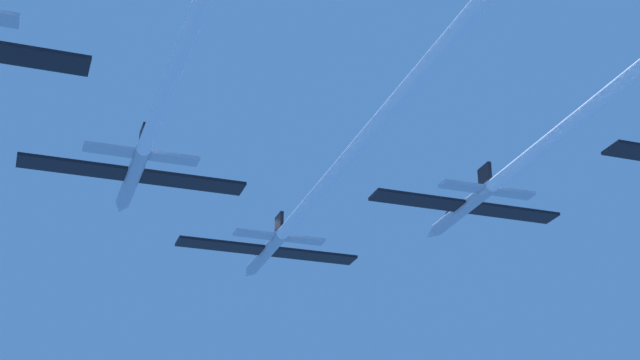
{
  "coord_description": "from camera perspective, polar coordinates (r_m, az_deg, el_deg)",
  "views": [
    {
      "loc": [
        -22.12,
        -83.53,
        -30.87
      ],
      "look_at": [
        0.34,
        -16.98,
        0.02
      ],
      "focal_mm": 54.16,
      "sensor_mm": 36.0,
      "label": 1
    }
  ],
  "objects": [
    {
      "name": "jet_lead",
      "position": [
        75.4,
        0.6,
        0.12
      ],
      "size": [
        17.26,
        61.13,
        2.86
      ],
      "color": "#B2BAC6"
    },
    {
      "name": "jet_left_wing",
      "position": [
        58.92,
        -8.27,
        7.25
      ],
      "size": [
        17.26,
        62.19,
        2.86
      ],
      "color": "#B2BAC6"
    },
    {
      "name": "jet_right_wing",
      "position": [
        69.04,
        16.04,
        4.41
      ],
      "size": [
        17.26,
        65.59,
        2.86
      ],
      "color": "#B2BAC6"
    }
  ]
}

